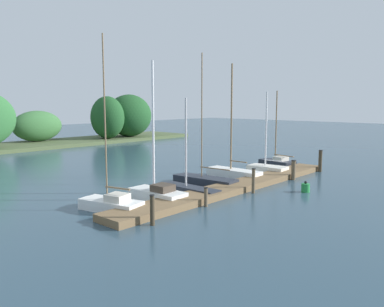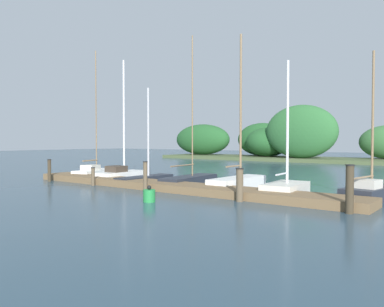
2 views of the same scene
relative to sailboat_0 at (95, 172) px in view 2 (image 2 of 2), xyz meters
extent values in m
cube|color=brown|center=(7.82, -1.83, -0.20)|extent=(18.74, 1.80, 0.35)
cube|color=#4C5B38|center=(7.82, 28.23, -0.17)|extent=(47.58, 8.00, 0.40)
ellipsoid|color=#235628|center=(-1.92, 28.31, 1.84)|extent=(5.56, 5.19, 3.63)
ellipsoid|color=#235628|center=(-12.44, 28.73, 2.19)|extent=(8.98, 3.66, 4.31)
ellipsoid|color=#2D6633|center=(3.13, 26.38, 3.05)|extent=(8.41, 3.32, 6.04)
ellipsoid|color=#235628|center=(-3.64, 29.97, 2.18)|extent=(6.96, 3.35, 4.31)
ellipsoid|color=#386B38|center=(2.39, 27.07, 2.49)|extent=(4.31, 3.84, 4.92)
cube|color=white|center=(0.02, -0.08, -0.11)|extent=(1.91, 3.25, 0.51)
cube|color=white|center=(-0.31, 1.25, -0.14)|extent=(0.83, 0.90, 0.44)
cube|color=beige|center=(0.11, -0.45, 0.31)|extent=(1.10, 1.11, 0.33)
cylinder|color=#7F6647|center=(-0.04, 0.14, 3.96)|extent=(0.07, 0.07, 7.65)
cylinder|color=#7F6647|center=(0.12, -0.47, 0.75)|extent=(0.43, 1.39, 0.09)
cube|color=white|center=(2.79, -0.28, -0.10)|extent=(1.39, 3.25, 0.55)
cube|color=white|center=(2.73, 1.16, -0.12)|extent=(0.72, 0.83, 0.46)
cube|color=#3D3328|center=(2.81, -0.68, 0.35)|extent=(0.98, 1.00, 0.36)
cylinder|color=silver|center=(2.78, -0.04, 3.49)|extent=(0.12, 0.12, 6.62)
cube|color=#232833|center=(5.01, -0.54, -0.16)|extent=(0.99, 3.77, 0.42)
cube|color=#232833|center=(4.99, 1.15, -0.18)|extent=(0.53, 0.95, 0.36)
cylinder|color=#B7B7BC|center=(5.00, -0.26, 2.50)|extent=(0.12, 0.12, 4.90)
cube|color=#232833|center=(7.44, 0.36, -0.13)|extent=(1.57, 4.18, 0.49)
cube|color=#232833|center=(7.27, 2.19, -0.15)|extent=(0.74, 1.08, 0.41)
cylinder|color=#7F6647|center=(7.41, 0.66, 3.88)|extent=(0.07, 0.07, 7.53)
cylinder|color=#7F6647|center=(7.51, -0.29, 0.72)|extent=(0.27, 2.13, 0.07)
cube|color=white|center=(10.43, 0.36, -0.08)|extent=(1.12, 3.85, 0.59)
cube|color=white|center=(10.43, 2.10, -0.10)|extent=(0.62, 0.96, 0.50)
cylinder|color=#7F6647|center=(10.43, 0.65, 3.72)|extent=(0.11, 0.11, 7.00)
cylinder|color=#7F6647|center=(10.43, 0.03, 0.78)|extent=(0.08, 1.37, 0.08)
cube|color=silver|center=(13.31, -0.49, -0.08)|extent=(1.52, 2.76, 0.57)
cube|color=silver|center=(13.22, 0.71, -0.11)|extent=(0.78, 0.72, 0.49)
cylinder|color=silver|center=(13.29, -0.29, 2.82)|extent=(0.11, 0.11, 5.23)
cylinder|color=silver|center=(13.34, -0.90, 0.62)|extent=(0.17, 1.37, 0.07)
cube|color=#232833|center=(16.42, 0.54, -0.11)|extent=(1.74, 2.96, 0.52)
cube|color=#232833|center=(16.62, 1.78, -0.14)|extent=(0.82, 0.81, 0.44)
cube|color=beige|center=(16.36, 0.19, 0.32)|extent=(1.10, 0.99, 0.34)
cylinder|color=#7F6647|center=(16.45, 0.74, 2.87)|extent=(0.10, 0.10, 5.43)
cylinder|color=#7F6647|center=(16.31, -0.09, 0.59)|extent=(0.39, 1.87, 0.08)
cylinder|color=#3D3323|center=(-0.16, -3.17, 0.26)|extent=(0.19, 0.19, 1.26)
cylinder|color=black|center=(-0.16, -3.17, 0.91)|extent=(0.22, 0.22, 0.04)
cylinder|color=brown|center=(3.55, -2.95, 0.09)|extent=(0.18, 0.18, 0.93)
cylinder|color=black|center=(3.55, -2.95, 0.58)|extent=(0.21, 0.21, 0.04)
cylinder|color=brown|center=(7.53, -3.08, 0.32)|extent=(0.19, 0.19, 1.38)
cylinder|color=black|center=(7.53, -3.08, 1.03)|extent=(0.22, 0.22, 0.04)
cylinder|color=brown|center=(12.49, -2.92, 0.27)|extent=(0.28, 0.28, 1.27)
cylinder|color=black|center=(12.49, -2.92, 0.92)|extent=(0.32, 0.32, 0.04)
cylinder|color=#3D3323|center=(16.61, -2.90, 0.41)|extent=(0.26, 0.26, 1.56)
cylinder|color=black|center=(16.61, -2.90, 1.21)|extent=(0.30, 0.30, 0.04)
cylinder|color=#23843D|center=(9.76, -5.13, -0.13)|extent=(0.47, 0.47, 0.48)
sphere|color=black|center=(9.76, -5.13, 0.19)|extent=(0.16, 0.16, 0.16)
camera|label=1|loc=(-10.71, -14.96, 4.72)|focal=36.58mm
camera|label=2|loc=(20.21, -15.97, 2.00)|focal=36.34mm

